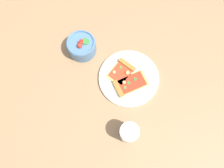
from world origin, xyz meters
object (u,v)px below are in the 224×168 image
object	(u,v)px
pizza_slice_near	(128,84)
pizza_slice_far	(123,71)
soda_glass	(129,133)
salad_bowl	(82,46)
plate	(128,79)

from	to	relation	value
pizza_slice_near	pizza_slice_far	distance (m)	0.07
pizza_slice_near	soda_glass	distance (m)	0.22
soda_glass	salad_bowl	bearing A→B (deg)	70.07
plate	pizza_slice_far	distance (m)	0.04
salad_bowl	soda_glass	distance (m)	0.44
pizza_slice_far	salad_bowl	distance (m)	0.22
pizza_slice_near	salad_bowl	distance (m)	0.28
soda_glass	pizza_slice_far	bearing A→B (deg)	46.25
salad_bowl	soda_glass	xyz separation A→B (m)	(-0.15, -0.42, 0.01)
pizza_slice_far	soda_glass	size ratio (longest dim) A/B	1.15
pizza_slice_near	pizza_slice_far	size ratio (longest dim) A/B	1.39
pizza_slice_far	pizza_slice_near	bearing A→B (deg)	-116.14
salad_bowl	soda_glass	size ratio (longest dim) A/B	1.28
pizza_slice_near	soda_glass	bearing A→B (deg)	-139.29
salad_bowl	soda_glass	world-z (taller)	soda_glass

